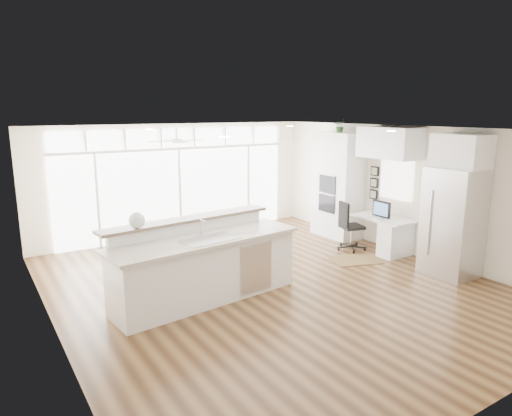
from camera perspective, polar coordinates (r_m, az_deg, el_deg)
floor at (r=8.15m, az=1.89°, el=-9.63°), size 7.00×8.00×0.02m
ceiling at (r=7.57m, az=2.04°, el=9.78°), size 7.00×8.00×0.02m
wall_back at (r=11.22m, az=-9.75°, el=3.45°), size 7.00×0.04×2.70m
wall_front at (r=5.12m, az=28.58°, el=-8.31°), size 7.00×0.04×2.70m
wall_left at (r=6.49m, az=-24.45°, el=-3.80°), size 0.04×8.00×2.70m
wall_right at (r=10.12m, az=18.51°, el=2.06°), size 0.04×8.00×2.70m
glass_wall at (r=11.21m, az=-9.57°, el=1.89°), size 5.80×0.06×2.08m
transom_row at (r=11.06m, az=-9.82°, el=8.69°), size 5.90×0.06×0.40m
desk_window at (r=10.25m, az=17.14°, el=3.40°), size 0.04×0.85×0.85m
ceiling_fan at (r=9.81m, az=-9.91°, el=8.86°), size 1.16×1.16×0.32m
recessed_lights at (r=7.74m, az=1.18°, el=9.69°), size 3.40×3.00×0.02m
oven_cabinet at (r=11.11m, az=10.18°, el=2.83°), size 0.64×1.20×2.50m
desk_nook at (r=10.24m, az=15.53°, el=-3.21°), size 0.72×1.30×0.76m
upper_cabinets at (r=9.95m, az=16.33°, el=7.85°), size 0.64×1.30×0.64m
refrigerator at (r=9.10m, az=23.39°, el=-1.64°), size 0.76×0.90×2.00m
fridge_cabinet at (r=8.95m, az=24.31°, el=6.52°), size 0.64×0.90×0.60m
framed_photos at (r=10.68m, az=14.56°, el=3.07°), size 0.06×0.22×0.80m
kitchen_island at (r=7.39m, az=-6.28°, el=-6.72°), size 3.30×1.53×1.27m
rug at (r=9.63m, az=12.32°, el=-6.34°), size 1.14×0.98×0.01m
office_chair at (r=10.17m, az=11.90°, el=-2.24°), size 0.67×0.64×1.07m
fishbowl at (r=7.09m, az=-14.67°, el=-1.48°), size 0.27×0.27×0.25m
monitor at (r=10.05m, az=15.41°, el=-0.12°), size 0.08×0.47×0.39m
keyboard at (r=9.96m, az=14.70°, el=-1.28°), size 0.12×0.31×0.02m
potted_plant at (r=10.97m, az=10.45°, el=9.92°), size 0.31×0.34×0.25m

